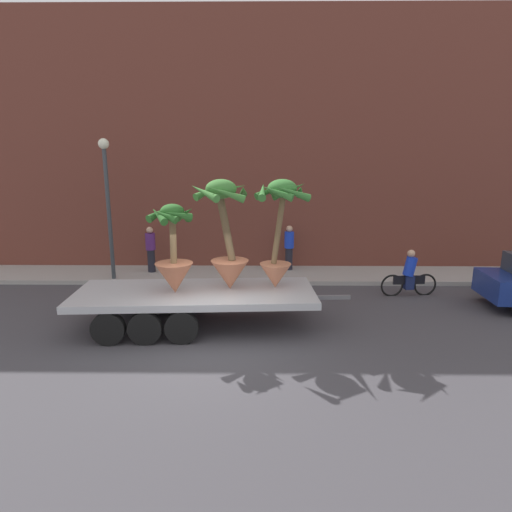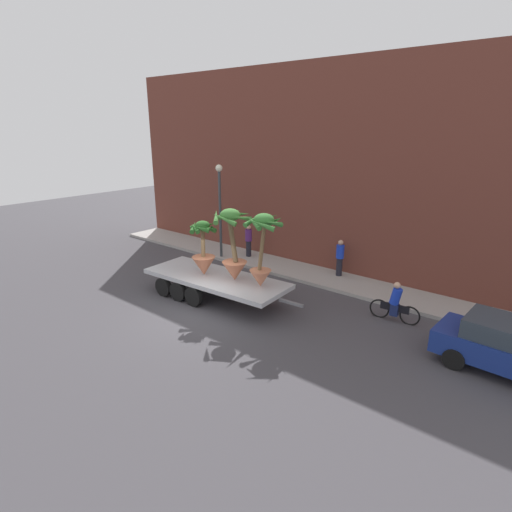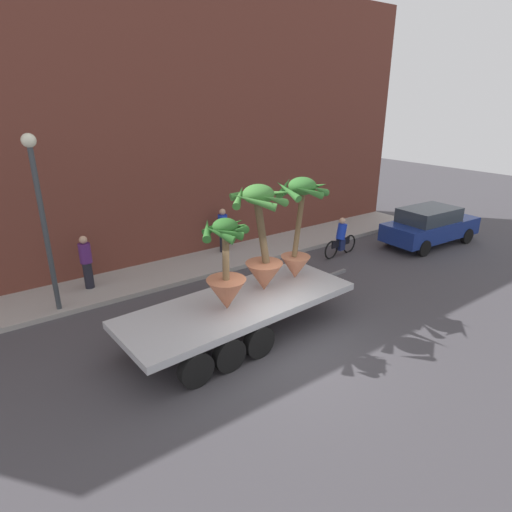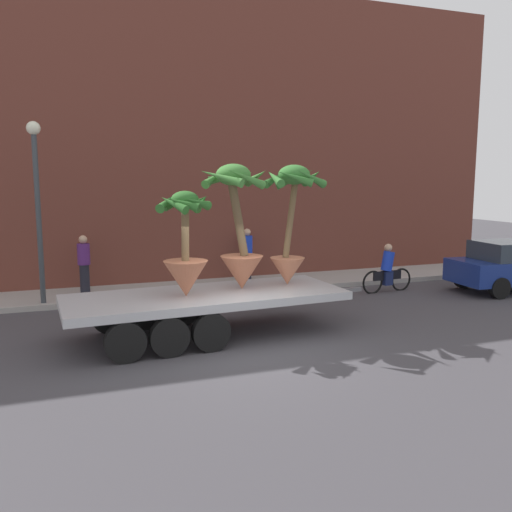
{
  "view_description": "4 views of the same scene",
  "coord_description": "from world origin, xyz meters",
  "views": [
    {
      "loc": [
        1.15,
        -9.27,
        4.35
      ],
      "look_at": [
        1.02,
        1.22,
        1.93
      ],
      "focal_mm": 29.94,
      "sensor_mm": 36.0,
      "label": 1
    },
    {
      "loc": [
        10.65,
        -9.86,
        6.83
      ],
      "look_at": [
        0.79,
        2.25,
        1.89
      ],
      "focal_mm": 28.93,
      "sensor_mm": 36.0,
      "label": 2
    },
    {
      "loc": [
        -5.84,
        -6.73,
        5.81
      ],
      "look_at": [
        0.68,
        2.31,
        1.61
      ],
      "focal_mm": 29.74,
      "sensor_mm": 36.0,
      "label": 3
    },
    {
      "loc": [
        -3.44,
        -10.0,
        3.52
      ],
      "look_at": [
        0.88,
        2.02,
        1.64
      ],
      "focal_mm": 37.44,
      "sensor_mm": 36.0,
      "label": 4
    }
  ],
  "objects": [
    {
      "name": "street_lamp",
      "position": [
        -4.09,
        5.3,
        3.23
      ],
      "size": [
        0.36,
        0.36,
        4.83
      ],
      "color": "#383D42",
      "rests_on": "sidewalk"
    },
    {
      "name": "sidewalk",
      "position": [
        0.0,
        6.1,
        0.07
      ],
      "size": [
        24.0,
        2.2,
        0.15
      ],
      "primitive_type": "cube",
      "color": "#A39E99",
      "rests_on": "ground"
    },
    {
      "name": "potted_palm_middle",
      "position": [
        1.61,
        1.61,
        2.48
      ],
      "size": [
        1.46,
        1.53,
        2.85
      ],
      "color": "#C17251",
      "rests_on": "flatbed_trailer"
    },
    {
      "name": "potted_palm_rear",
      "position": [
        -1.04,
        1.13,
        1.91
      ],
      "size": [
        1.24,
        1.2,
        2.27
      ],
      "color": "#B26647",
      "rests_on": "flatbed_trailer"
    },
    {
      "name": "ground_plane",
      "position": [
        0.0,
        0.0,
        0.0
      ],
      "size": [
        60.0,
        60.0,
        0.0
      ],
      "primitive_type": "plane",
      "color": "#423F44"
    },
    {
      "name": "pedestrian_far_left",
      "position": [
        -2.97,
        6.24,
        1.04
      ],
      "size": [
        0.36,
        0.36,
        1.71
      ],
      "color": "black",
      "rests_on": "sidewalk"
    },
    {
      "name": "pedestrian_near_gate",
      "position": [
        2.22,
        6.63,
        1.04
      ],
      "size": [
        0.36,
        0.36,
        1.71
      ],
      "color": "black",
      "rests_on": "sidewalk"
    },
    {
      "name": "cyclist",
      "position": [
        5.91,
        3.95,
        0.67
      ],
      "size": [
        1.84,
        0.38,
        1.54
      ],
      "color": "black",
      "rests_on": "ground"
    },
    {
      "name": "parked_car",
      "position": [
        9.86,
        2.73,
        0.83
      ],
      "size": [
        4.44,
        1.99,
        1.58
      ],
      "color": "navy",
      "rests_on": "ground"
    },
    {
      "name": "building_facade",
      "position": [
        0.0,
        7.8,
        4.83
      ],
      "size": [
        24.0,
        1.2,
        9.67
      ],
      "primitive_type": "cube",
      "color": "brown",
      "rests_on": "ground"
    },
    {
      "name": "flatbed_trailer",
      "position": [
        -0.82,
        1.29,
        0.77
      ],
      "size": [
        7.23,
        2.64,
        0.98
      ],
      "color": "#B7BABF",
      "rests_on": "ground"
    },
    {
      "name": "potted_palm_front",
      "position": [
        0.26,
        1.48,
        2.27
      ],
      "size": [
        1.52,
        1.57,
        2.85
      ],
      "color": "#B26647",
      "rests_on": "flatbed_trailer"
    }
  ]
}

